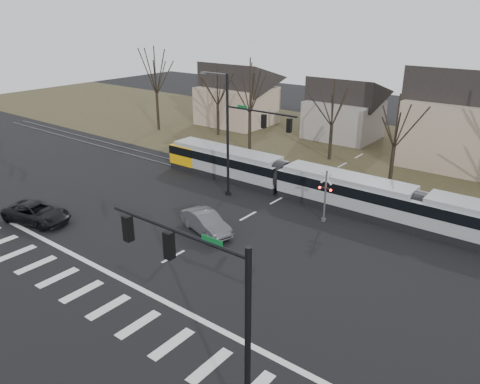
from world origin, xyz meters
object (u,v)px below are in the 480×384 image
Objects in this scene: rail_crossing_signal at (325,198)px; tram at (344,190)px; sedan at (206,222)px; suv at (37,213)px.

tram is at bearing 89.57° from rail_crossing_signal.
tram is 11.57m from sedan.
sedan is at bearing -73.06° from suv.
suv is 21.42m from rail_crossing_signal.
sedan reaches higher than suv.
rail_crossing_signal is (16.77, 13.28, 1.15)m from suv.
suv is at bearing -135.53° from tram.
sedan is 0.85× the size of suv.
sedan is 12.81m from suv.
rail_crossing_signal is at bearing -90.43° from tram.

